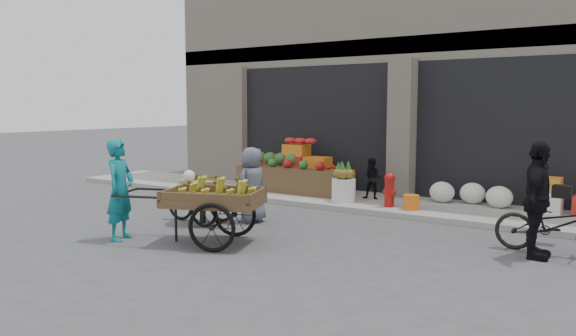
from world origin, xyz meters
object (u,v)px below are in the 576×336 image
Objects in this scene: orange_bucket at (411,202)px; vendor_woman at (120,190)px; vendor_grey at (252,185)px; banana_cart at (210,196)px; seated_person at (372,179)px; tricycle_cart at (202,194)px; bicycle at (555,225)px; pineapple_bin at (344,190)px; fire_hydrant at (389,188)px; cyclist at (537,200)px.

orange_bucket is 5.67m from vendor_woman.
banana_cart is at bearing 19.96° from vendor_grey.
seated_person is 0.65× the size of tricycle_cart.
vendor_grey reaches higher than seated_person.
banana_cart reaches higher than bicycle.
bicycle is (5.17, 0.68, -0.27)m from vendor_grey.
pineapple_bin is 0.73× the size of fire_hydrant.
orange_bucket is at bearing -3.58° from pineapple_bin.
cyclist is at bearing 97.88° from vendor_grey.
vendor_woman is 1.76m from tricycle_cart.
vendor_woman is at bearing -108.52° from pineapple_bin.
vendor_grey is 0.84× the size of bicycle.
tricycle_cart is (-2.98, -2.92, 0.30)m from orange_bucket.
vendor_woman reaches higher than fire_hydrant.
fire_hydrant reaches higher than pineapple_bin.
vendor_grey is at bearing -126.60° from fire_hydrant.
vendor_grey reaches higher than tricycle_cart.
vendor_grey is (-1.76, -2.37, 0.21)m from fire_hydrant.
tricycle_cart is at bearing -129.90° from fire_hydrant.
orange_bucket is (1.60, -0.10, -0.10)m from pineapple_bin.
cyclist reaches higher than vendor_woman.
cyclist reaches higher than fire_hydrant.
vendor_woman is (-1.40, -0.65, 0.06)m from banana_cart.
vendor_grey is at bearing -105.24° from pineapple_bin.
bicycle is (5.89, 1.28, -0.11)m from tricycle_cart.
bicycle is (4.71, 2.37, -0.33)m from banana_cart.
fire_hydrant is 4.27m from banana_cart.
fire_hydrant is 3.80m from bicycle.
pineapple_bin is 1.11m from fire_hydrant.
orange_bucket is 3.34m from bicycle.
banana_cart is (-0.60, -4.71, 0.19)m from seated_person.
tricycle_cart is 6.03m from bicycle.
tricycle_cart is (-1.19, 1.09, -0.21)m from banana_cart.
fire_hydrant is at bearing 54.09° from cyclist.
fire_hydrant is 0.26× the size of banana_cart.
bicycle is (3.41, -1.69, -0.05)m from fire_hydrant.
pineapple_bin is at bearing 169.41° from vendor_grey.
banana_cart is 1.60× the size of bicycle.
vendor_woman is 1.16× the size of tricycle_cart.
tricycle_cart is 0.84× the size of cyclist.
bicycle is 1.00× the size of cyclist.
cyclist is at bearing 150.57° from bicycle.
cyclist reaches higher than vendor_grey.
fire_hydrant is 5.43m from vendor_woman.
tricycle_cart is (0.21, 1.73, -0.27)m from vendor_woman.
tricycle_cart is at bearing 99.42° from bicycle.
vendor_grey is at bearing 36.57° from tricycle_cart.
vendor_grey is (0.73, 0.60, 0.15)m from tricycle_cart.
vendor_grey reaches higher than pineapple_bin.
seated_person is 0.56× the size of vendor_woman.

